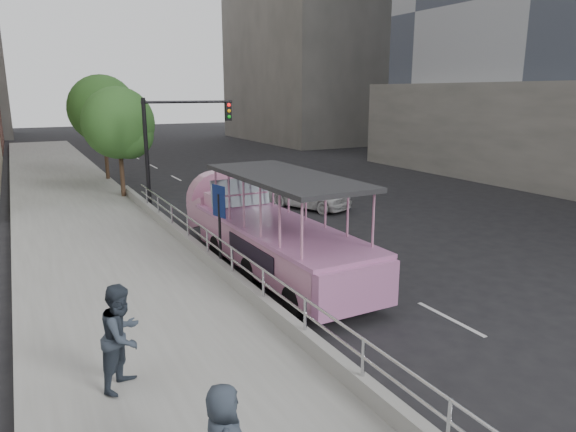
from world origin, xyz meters
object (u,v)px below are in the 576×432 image
Objects in this scene: pedestrian_mid at (122,336)px; traffic_signal at (172,136)px; street_tree_far at (104,112)px; duck_boat at (265,232)px; street_tree_near at (121,126)px; car at (308,193)px; parking_sign at (220,222)px.

traffic_signal is at bearing 22.31° from pedestrian_mid.
traffic_signal is at bearing -81.57° from street_tree_far.
duck_boat is at bearing -84.63° from street_tree_far.
traffic_signal is at bearing 92.11° from duck_boat.
pedestrian_mid is at bearing -135.03° from duck_boat.
car is at bearing -36.38° from street_tree_near.
car is at bearing 51.17° from duck_boat.
pedestrian_mid is at bearing -126.59° from parking_sign.
street_tree_near reaches higher than parking_sign.
street_tree_far reaches higher than parking_sign.
duck_boat is at bearing 11.61° from parking_sign.
car is 6.81m from traffic_signal.
pedestrian_mid is 0.34× the size of street_tree_near.
car is at bearing -19.43° from traffic_signal.
car is (5.54, 6.88, -0.44)m from duck_boat.
pedestrian_mid is at bearing -109.30° from traffic_signal.
duck_boat is 1.76m from parking_sign.
street_tree_far reaches higher than car.
duck_boat is 2.23× the size of car.
traffic_signal is (-5.87, 2.07, 2.77)m from car.
street_tree_near is at bearing 119.56° from car.
street_tree_far is at bearing 90.32° from parking_sign.
street_tree_far is (3.60, 23.70, 3.04)m from pedestrian_mid.
parking_sign is at bearing -89.68° from street_tree_far.
street_tree_near reaches higher than car.
pedestrian_mid is 15.29m from traffic_signal.
street_tree_far is (-1.73, 18.38, 3.13)m from duck_boat.
street_tree_far is (0.20, 6.00, 0.49)m from street_tree_near.
pedestrian_mid is 0.30× the size of street_tree_far.
street_tree_near is 6.02m from street_tree_far.
traffic_signal is 9.57m from street_tree_far.
pedestrian_mid is at bearing -100.87° from street_tree_near.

